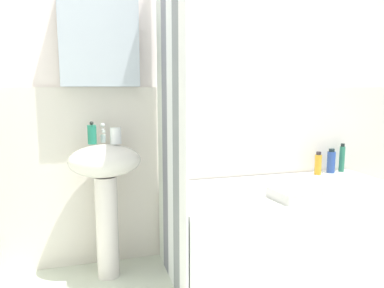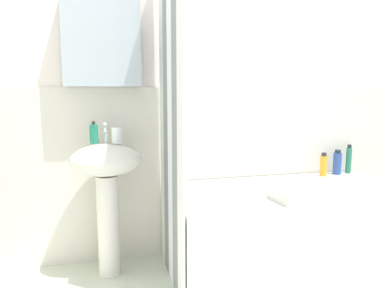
{
  "view_description": "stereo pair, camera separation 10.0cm",
  "coord_description": "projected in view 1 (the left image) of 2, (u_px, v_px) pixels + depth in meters",
  "views": [
    {
      "loc": [
        -0.99,
        -1.26,
        1.2
      ],
      "look_at": [
        -0.38,
        0.84,
        0.86
      ],
      "focal_mm": 34.68,
      "sensor_mm": 36.0,
      "label": 1
    },
    {
      "loc": [
        -0.9,
        -1.28,
        1.2
      ],
      "look_at": [
        -0.38,
        0.84,
        0.86
      ],
      "focal_mm": 34.68,
      "sensor_mm": 36.0,
      "label": 2
    }
  ],
  "objects": [
    {
      "name": "shower_curtain",
      "position": [
        171.0,
        121.0,
        2.17
      ],
      "size": [
        0.01,
        0.73,
        2.0
      ],
      "color": "white",
      "rests_on": "ground_plane"
    },
    {
      "name": "shampoo_bottle",
      "position": [
        318.0,
        164.0,
        2.82
      ],
      "size": [
        0.05,
        0.05,
        0.18
      ],
      "color": "gold",
      "rests_on": "bathtub"
    },
    {
      "name": "wall_back_tiled",
      "position": [
        219.0,
        96.0,
        2.66
      ],
      "size": [
        3.6,
        0.18,
        2.4
      ],
      "color": "white",
      "rests_on": "ground_plane"
    },
    {
      "name": "body_wash_bottle",
      "position": [
        331.0,
        161.0,
        2.88
      ],
      "size": [
        0.06,
        0.06,
        0.19
      ],
      "color": "#2C4B9B",
      "rests_on": "bathtub"
    },
    {
      "name": "toothbrush_cup",
      "position": [
        116.0,
        136.0,
        2.28
      ],
      "size": [
        0.07,
        0.07,
        0.1
      ],
      "primitive_type": "cylinder",
      "color": "white",
      "rests_on": "sink"
    },
    {
      "name": "conditioner_bottle",
      "position": [
        342.0,
        158.0,
        2.92
      ],
      "size": [
        0.04,
        0.04,
        0.22
      ],
      "color": "#2A7456",
      "rests_on": "bathtub"
    },
    {
      "name": "bathtub",
      "position": [
        285.0,
        226.0,
        2.5
      ],
      "size": [
        1.54,
        0.73,
        0.54
      ],
      "primitive_type": "cube",
      "color": "silver",
      "rests_on": "ground_plane"
    },
    {
      "name": "sink",
      "position": [
        106.0,
        181.0,
        2.29
      ],
      "size": [
        0.44,
        0.34,
        0.85
      ],
      "color": "silver",
      "rests_on": "ground_plane"
    },
    {
      "name": "soap_dispenser",
      "position": [
        92.0,
        134.0,
        2.27
      ],
      "size": [
        0.05,
        0.05,
        0.14
      ],
      "color": "#217B5F",
      "rests_on": "sink"
    },
    {
      "name": "faucet",
      "position": [
        103.0,
        133.0,
        2.32
      ],
      "size": [
        0.03,
        0.12,
        0.12
      ],
      "color": "silver",
      "rests_on": "sink"
    },
    {
      "name": "towel_folded",
      "position": [
        294.0,
        194.0,
        2.21
      ],
      "size": [
        0.27,
        0.25,
        0.06
      ],
      "primitive_type": "cube",
      "rotation": [
        0.0,
        0.0,
        0.13
      ],
      "color": "silver",
      "rests_on": "bathtub"
    }
  ]
}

